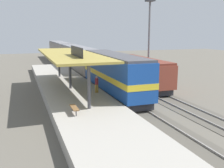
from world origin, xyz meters
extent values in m
plane|color=#5B564C|center=(2.00, 0.00, 0.00)|extent=(120.00, 120.00, 0.00)
cube|color=#4E4941|center=(0.00, 0.00, 0.02)|extent=(3.20, 110.00, 0.04)
cube|color=gray|center=(-0.72, 0.00, 0.08)|extent=(0.10, 110.00, 0.16)
cube|color=gray|center=(0.72, 0.00, 0.08)|extent=(0.10, 110.00, 0.16)
cube|color=#4E4941|center=(4.60, 0.00, 0.02)|extent=(3.20, 110.00, 0.04)
cube|color=gray|center=(3.88, 0.00, 0.08)|extent=(0.10, 110.00, 0.16)
cube|color=gray|center=(5.32, 0.00, 0.08)|extent=(0.10, 110.00, 0.16)
cube|color=#9E998E|center=(-4.60, 0.00, 0.45)|extent=(6.00, 44.00, 0.90)
cylinder|color=#47474C|center=(-4.60, -8.00, 2.70)|extent=(0.28, 0.28, 3.60)
cylinder|color=#47474C|center=(-4.60, 0.00, 2.70)|extent=(0.28, 0.28, 3.60)
cylinder|color=#47474C|center=(-4.60, 8.00, 2.70)|extent=(0.28, 0.28, 3.60)
cube|color=#A38E3D|center=(-4.60, 0.00, 4.60)|extent=(5.20, 18.00, 0.20)
cube|color=black|center=(-4.60, -3.60, 5.15)|extent=(0.12, 4.80, 0.90)
cylinder|color=#333338|center=(-6.00, -9.53, 1.11)|extent=(0.07, 0.07, 0.42)
cylinder|color=#333338|center=(-6.00, -8.23, 1.11)|extent=(0.07, 0.07, 0.42)
cube|color=brown|center=(-6.00, -8.88, 1.36)|extent=(0.44, 1.70, 0.08)
cube|color=#28282D|center=(0.00, -1.20, 0.51)|extent=(2.60, 13.60, 0.70)
cube|color=#19479E|center=(0.00, -1.20, 2.61)|extent=(2.90, 14.40, 3.50)
cube|color=#47474C|center=(0.00, -1.20, 4.48)|extent=(2.78, 14.11, 0.24)
cube|color=yellow|center=(0.00, -1.20, 2.35)|extent=(2.93, 14.43, 0.56)
cube|color=#28282D|center=(0.00, 16.80, 0.51)|extent=(2.60, 19.20, 0.70)
cube|color=slate|center=(0.00, 16.80, 2.51)|extent=(2.90, 20.00, 3.30)
cube|color=slate|center=(0.00, 16.80, 4.28)|extent=(2.78, 19.60, 0.24)
cube|color=#28282D|center=(0.00, 37.60, 0.51)|extent=(2.60, 19.20, 0.70)
cube|color=slate|center=(0.00, 37.60, 2.51)|extent=(2.90, 20.00, 3.30)
cube|color=slate|center=(0.00, 37.60, 4.28)|extent=(2.78, 19.60, 0.24)
cube|color=#28282D|center=(4.60, 1.60, 0.51)|extent=(2.50, 11.20, 0.70)
cube|color=brown|center=(4.60, 1.60, 2.16)|extent=(2.80, 12.00, 2.60)
cube|color=maroon|center=(4.60, 1.60, 3.58)|extent=(2.69, 11.76, 0.24)
cylinder|color=slate|center=(7.80, 5.75, 5.50)|extent=(0.28, 0.28, 11.00)
cylinder|color=olive|center=(-2.58, -2.91, 1.32)|extent=(0.16, 0.16, 0.84)
cylinder|color=olive|center=(-2.40, -2.91, 1.32)|extent=(0.16, 0.16, 0.84)
cylinder|color=maroon|center=(-2.49, -2.91, 2.06)|extent=(0.34, 0.34, 0.64)
sphere|color=tan|center=(-2.49, -2.91, 2.50)|extent=(0.23, 0.23, 0.23)
camera|label=1|loc=(-9.66, -27.59, 7.01)|focal=41.77mm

